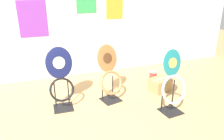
{
  "coord_description": "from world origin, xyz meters",
  "views": [
    {
      "loc": [
        -0.31,
        -1.87,
        1.7
      ],
      "look_at": [
        0.7,
        0.91,
        0.55
      ],
      "focal_mm": 35.0,
      "sensor_mm": 36.0,
      "label": 1
    }
  ],
  "objects_px": {
    "toilet_seat_display_navy_moon": "(61,78)",
    "toilet_seat_display_woodgrain": "(110,77)",
    "storage_box": "(160,85)",
    "toilet_seat_display_teal_sax": "(173,85)",
    "paint_can": "(153,75)"
  },
  "relations": [
    {
      "from": "toilet_seat_display_navy_moon",
      "to": "toilet_seat_display_woodgrain",
      "type": "relative_size",
      "value": 1.03
    },
    {
      "from": "toilet_seat_display_navy_moon",
      "to": "storage_box",
      "type": "distance_m",
      "value": 1.68
    },
    {
      "from": "toilet_seat_display_navy_moon",
      "to": "paint_can",
      "type": "bearing_deg",
      "value": 14.9
    },
    {
      "from": "paint_can",
      "to": "storage_box",
      "type": "bearing_deg",
      "value": -107.88
    },
    {
      "from": "toilet_seat_display_woodgrain",
      "to": "toilet_seat_display_teal_sax",
      "type": "height_order",
      "value": "toilet_seat_display_teal_sax"
    },
    {
      "from": "toilet_seat_display_woodgrain",
      "to": "toilet_seat_display_teal_sax",
      "type": "distance_m",
      "value": 0.94
    },
    {
      "from": "toilet_seat_display_teal_sax",
      "to": "storage_box",
      "type": "relative_size",
      "value": 2.28
    },
    {
      "from": "toilet_seat_display_teal_sax",
      "to": "storage_box",
      "type": "distance_m",
      "value": 0.74
    },
    {
      "from": "storage_box",
      "to": "toilet_seat_display_woodgrain",
      "type": "bearing_deg",
      "value": -179.38
    },
    {
      "from": "toilet_seat_display_woodgrain",
      "to": "toilet_seat_display_teal_sax",
      "type": "relative_size",
      "value": 0.96
    },
    {
      "from": "toilet_seat_display_navy_moon",
      "to": "toilet_seat_display_woodgrain",
      "type": "xyz_separation_m",
      "value": [
        0.74,
        -0.04,
        -0.07
      ]
    },
    {
      "from": "toilet_seat_display_teal_sax",
      "to": "toilet_seat_display_navy_moon",
      "type": "bearing_deg",
      "value": 155.19
    },
    {
      "from": "toilet_seat_display_teal_sax",
      "to": "paint_can",
      "type": "xyz_separation_m",
      "value": [
        0.37,
        1.15,
        -0.34
      ]
    },
    {
      "from": "toilet_seat_display_teal_sax",
      "to": "paint_can",
      "type": "height_order",
      "value": "toilet_seat_display_teal_sax"
    },
    {
      "from": "storage_box",
      "to": "toilet_seat_display_teal_sax",
      "type": "bearing_deg",
      "value": -108.18
    }
  ]
}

